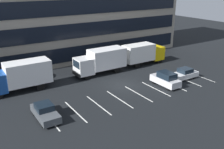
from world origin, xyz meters
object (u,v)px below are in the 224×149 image
at_px(suv_silver, 166,79).
at_px(sedan_charcoal, 45,112).
at_px(box_truck_white, 101,60).
at_px(box_truck_blue, 20,75).
at_px(sedan_white, 184,74).
at_px(box_truck_yellow, 143,53).

height_order(suv_silver, sedan_charcoal, suv_silver).
distance_m(box_truck_white, suv_silver, 9.88).
xyz_separation_m(box_truck_blue, box_truck_white, (11.64, 0.11, -0.02)).
bearing_deg(suv_silver, box_truck_blue, 152.47).
height_order(box_truck_blue, sedan_charcoal, box_truck_blue).
distance_m(sedan_white, sedan_charcoal, 20.09).
distance_m(box_truck_yellow, box_truck_white, 8.03).
relative_size(box_truck_yellow, box_truck_white, 0.94).
bearing_deg(sedan_charcoal, box_truck_white, 36.42).
bearing_deg(box_truck_yellow, sedan_charcoal, -156.15).
bearing_deg(box_truck_white, box_truck_blue, -179.44).
relative_size(box_truck_white, suv_silver, 1.88).
bearing_deg(sedan_charcoal, box_truck_yellow, 23.85).
relative_size(box_truck_blue, sedan_charcoal, 1.84).
bearing_deg(sedan_white, box_truck_yellow, 94.37).
height_order(box_truck_blue, suv_silver, box_truck_blue).
height_order(box_truck_white, sedan_white, box_truck_white).
height_order(sedan_white, suv_silver, suv_silver).
distance_m(box_truck_blue, sedan_white, 21.89).
bearing_deg(suv_silver, box_truck_yellow, 69.24).
bearing_deg(box_truck_blue, suv_silver, -27.53).
bearing_deg(suv_silver, sedan_charcoal, 179.31).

